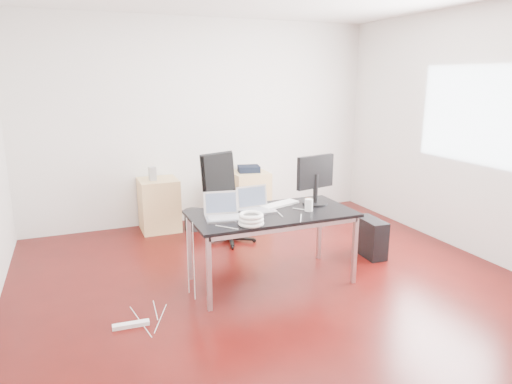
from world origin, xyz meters
name	(u,v)px	position (x,y,z in m)	size (l,w,h in m)	color
room_shell	(282,146)	(0.04, 0.00, 1.40)	(5.00, 5.00, 5.00)	#360706
desk	(272,217)	(0.02, 0.18, 0.68)	(1.60, 0.80, 0.73)	black
office_chair	(226,193)	(-0.01, 1.53, 0.61)	(0.61, 0.63, 1.08)	black
filing_cabinet_left	(159,205)	(-0.72, 2.23, 0.35)	(0.50, 0.50, 0.70)	tan
filing_cabinet_right	(249,195)	(0.58, 2.23, 0.35)	(0.50, 0.50, 0.70)	tan
pc_tower	(370,237)	(1.36, 0.38, 0.22)	(0.20, 0.45, 0.44)	black
wastebasket	(193,220)	(-0.30, 2.06, 0.14)	(0.24, 0.24, 0.28)	black
power_strip	(131,325)	(-1.42, -0.18, 0.02)	(0.30, 0.06, 0.04)	white
laptop_left	(223,212)	(-0.48, 0.20, 0.79)	(0.37, 0.30, 0.23)	silver
laptop_right	(256,205)	(-0.11, 0.30, 0.79)	(0.35, 0.27, 0.23)	silver
monitor	(315,177)	(0.56, 0.30, 1.01)	(0.45, 0.26, 0.51)	black
keyboard	(279,204)	(0.19, 0.37, 0.74)	(0.44, 0.14, 0.02)	white
cup_white	(309,205)	(0.37, 0.09, 0.79)	(0.08, 0.08, 0.12)	white
cup_brown	(308,203)	(0.42, 0.18, 0.78)	(0.08, 0.08, 0.10)	brown
cable_coil	(251,219)	(-0.32, -0.11, 0.78)	(0.24, 0.24, 0.11)	white
power_adapter	(256,219)	(-0.22, 0.01, 0.74)	(0.07, 0.07, 0.03)	white
speaker	(152,174)	(-0.80, 2.19, 0.79)	(0.09, 0.08, 0.18)	#9E9E9E
navy_garment	(249,169)	(0.57, 2.23, 0.74)	(0.30, 0.24, 0.09)	black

